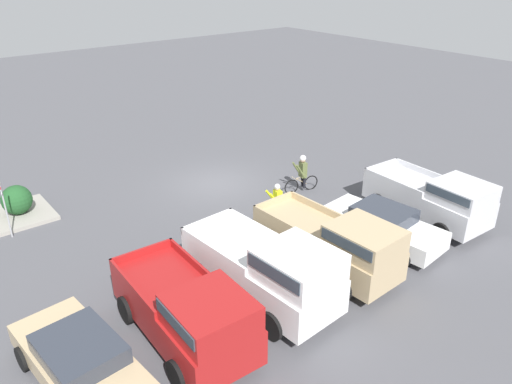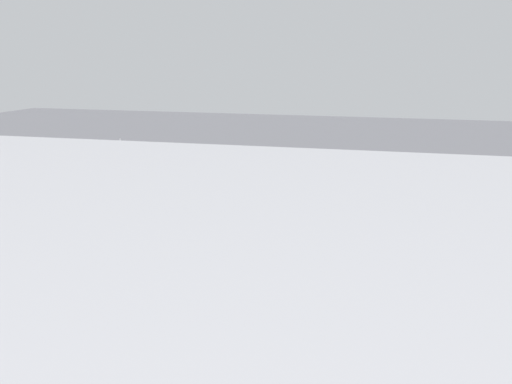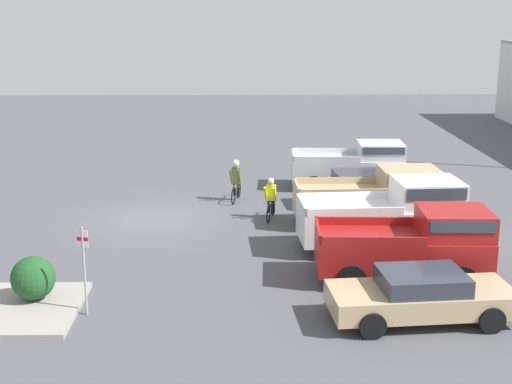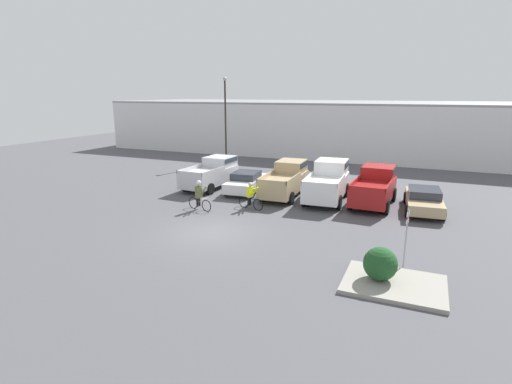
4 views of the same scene
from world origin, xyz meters
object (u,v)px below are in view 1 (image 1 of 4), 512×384
at_px(pickup_truck_0, 434,197).
at_px(sedan_0, 382,225).
at_px(cyclist_0, 277,202).
at_px(cyclist_1, 302,173).
at_px(pickup_truck_3, 189,311).
at_px(pickup_truck_1, 335,242).
at_px(fire_lane_sign, 4,203).
at_px(sedan_1, 82,362).
at_px(pickup_truck_2, 269,269).
at_px(shrub, 17,200).

bearing_deg(pickup_truck_0, sedan_0, -5.27).
height_order(cyclist_0, cyclist_1, cyclist_1).
bearing_deg(pickup_truck_3, pickup_truck_1, -179.31).
xyz_separation_m(cyclist_0, fire_lane_sign, (8.72, -5.18, 0.66)).
height_order(pickup_truck_1, pickup_truck_3, pickup_truck_3).
distance_m(sedan_0, fire_lane_sign, 13.89).
relative_size(cyclist_0, cyclist_1, 0.95).
bearing_deg(pickup_truck_1, pickup_truck_3, 0.69).
height_order(pickup_truck_0, pickup_truck_3, pickup_truck_3).
height_order(pickup_truck_0, sedan_1, pickup_truck_0).
height_order(pickup_truck_2, pickup_truck_3, pickup_truck_2).
height_order(pickup_truck_0, sedan_0, pickup_truck_0).
bearing_deg(pickup_truck_3, sedan_1, -9.67).
distance_m(pickup_truck_0, pickup_truck_3, 11.20).
bearing_deg(pickup_truck_1, pickup_truck_0, 179.59).
bearing_deg(pickup_truck_2, cyclist_0, -133.09).
xyz_separation_m(sedan_0, pickup_truck_1, (2.78, 0.22, 0.40)).
xyz_separation_m(sedan_1, cyclist_1, (-11.87, -4.83, 0.23)).
xyz_separation_m(pickup_truck_1, fire_lane_sign, (7.89, -9.07, 0.36)).
bearing_deg(pickup_truck_3, fire_lane_sign, -76.10).
height_order(pickup_truck_2, cyclist_1, pickup_truck_2).
relative_size(sedan_0, shrub, 3.85).
height_order(pickup_truck_3, fire_lane_sign, fire_lane_sign).
bearing_deg(fire_lane_sign, pickup_truck_1, 131.02).
bearing_deg(cyclist_1, pickup_truck_1, 56.56).
xyz_separation_m(pickup_truck_1, cyclist_0, (-0.83, -3.89, -0.30)).
bearing_deg(pickup_truck_2, shrub, -67.52).
relative_size(cyclist_0, shrub, 1.41).
relative_size(pickup_truck_1, cyclist_1, 3.00).
relative_size(pickup_truck_0, shrub, 4.16).
height_order(pickup_truck_1, cyclist_1, pickup_truck_1).
xyz_separation_m(pickup_truck_3, shrub, (1.55, -10.70, -0.38)).
bearing_deg(cyclist_1, pickup_truck_2, 39.83).
height_order(sedan_0, pickup_truck_1, pickup_truck_1).
distance_m(sedan_0, sedan_1, 11.20).
distance_m(pickup_truck_2, pickup_truck_3, 2.84).
xyz_separation_m(cyclist_1, fire_lane_sign, (11.35, -3.84, 0.54)).
bearing_deg(pickup_truck_2, sedan_1, -3.88).
xyz_separation_m(pickup_truck_0, shrub, (12.75, -10.67, -0.32)).
bearing_deg(sedan_1, sedan_0, 179.03).
bearing_deg(pickup_truck_1, shrub, -55.97).
bearing_deg(shrub, fire_lane_sign, 65.40).
height_order(pickup_truck_3, shrub, pickup_truck_3).
bearing_deg(pickup_truck_3, pickup_truck_2, -178.13).
relative_size(pickup_truck_3, cyclist_1, 2.86).
height_order(pickup_truck_3, cyclist_1, pickup_truck_3).
distance_m(pickup_truck_0, shrub, 16.63).
height_order(pickup_truck_0, pickup_truck_2, pickup_truck_2).
height_order(cyclist_1, shrub, cyclist_1).
height_order(sedan_0, sedan_1, sedan_0).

